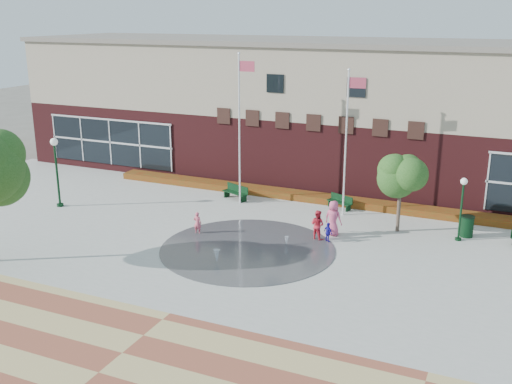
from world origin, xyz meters
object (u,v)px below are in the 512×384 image
at_px(flagpole_right, 347,136).
at_px(child_splash, 198,223).
at_px(trash_can, 467,226).
at_px(bench_left, 235,195).
at_px(flagpole_left, 240,122).

height_order(flagpole_right, child_splash, flagpole_right).
relative_size(flagpole_right, trash_can, 7.28).
bearing_deg(child_splash, flagpole_right, -140.14).
distance_m(trash_can, child_splash, 13.64).
bearing_deg(bench_left, flagpole_right, 19.41).
bearing_deg(flagpole_left, flagpole_right, 2.58).
bearing_deg(flagpole_right, child_splash, -141.84).
height_order(flagpole_left, child_splash, flagpole_left).
distance_m(flagpole_left, bench_left, 4.68).
bearing_deg(bench_left, flagpole_left, -20.39).
xyz_separation_m(flagpole_right, bench_left, (-6.81, 0.16, -4.24)).
xyz_separation_m(trash_can, child_splash, (-12.65, -5.10, 0.01)).
height_order(bench_left, trash_can, trash_can).
xyz_separation_m(flagpole_left, bench_left, (-0.60, 0.53, -4.61)).
bearing_deg(bench_left, trash_can, 16.83).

